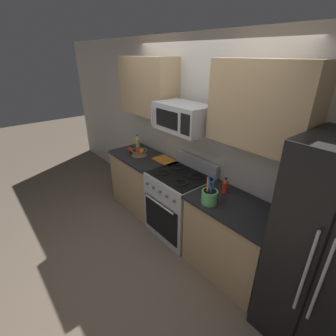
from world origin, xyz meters
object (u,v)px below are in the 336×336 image
Objects in this scene: fruit_basket at (139,152)px; apple_loose at (130,150)px; range_oven at (179,204)px; bottle_oil at (138,142)px; bottle_hot_sauce at (225,186)px; cutting_board at (166,160)px; refrigerator at (333,256)px; utensil_crock at (210,196)px; microwave at (183,117)px.

fruit_basket reaches higher than apple_loose.
bottle_oil is (-1.19, 0.12, 0.55)m from range_oven.
bottle_hot_sauce is 1.83m from bottle_oil.
range_oven is 2.74× the size of cutting_board.
refrigerator is 7.30× the size of fruit_basket.
fruit_basket is (-1.62, 0.17, -0.03)m from utensil_crock.
utensil_crock is 1.39× the size of bottle_oil.
utensil_crock is 0.31m from bottle_hot_sauce.
refrigerator is at bearing -1.43° from microwave.
bottle_oil is at bearing 175.60° from microwave.
refrigerator is 2.32m from cutting_board.
fruit_basket is at bearing -177.28° from microwave.
cutting_board is 0.71m from bottle_oil.
fruit_basket is 0.29m from bottle_oil.
bottle_hot_sauce is at bearing -2.21° from cutting_board.
microwave reaches higher than cutting_board.
range_oven is at bearing 2.65° from apple_loose.
refrigerator is at bearing -2.61° from bottle_oil.
utensil_crock is at bearing -9.31° from bottle_oil.
bottle_hot_sauce is at bearing 5.49° from apple_loose.
utensil_crock is (0.68, -0.19, 0.52)m from range_oven.
fruit_basket is at bearing 174.00° from utensil_crock.
microwave is 3.74× the size of bottle_hot_sauce.
utensil_crock is at bearing -6.00° from fruit_basket.
refrigerator is at bearing -0.01° from fruit_basket.
bottle_oil is at bearing 177.39° from refrigerator.
bottle_hot_sauce is (-0.04, 0.31, 0.00)m from utensil_crock.
bottle_oil is at bearing -176.42° from cutting_board.
microwave is at bearing -4.40° from bottle_oil.
range_oven is 4.49× the size of bottle_oil.
range_oven reaches higher than cutting_board.
fruit_basket is 0.22m from apple_loose.
utensil_crock reaches higher than fruit_basket.
apple_loose is at bearing -78.66° from bottle_oil.
apple_loose is 1.81m from bottle_hot_sauce.
bottle_hot_sauce reaches higher than apple_loose.
utensil_crock is at bearing -83.35° from bottle_hot_sauce.
fruit_basket is at bearing -28.35° from bottle_oil.
cutting_board is at bearing 161.69° from range_oven.
refrigerator is 4.66× the size of cutting_board.
microwave is 1.18m from fruit_basket.
range_oven is at bearing 179.46° from refrigerator.
bottle_oil is at bearing 101.34° from apple_loose.
bottle_oil is at bearing 151.65° from fruit_basket.
microwave is 2.88× the size of bottle_oil.
microwave is 1.37m from apple_loose.
apple_loose is at bearing -177.35° from range_oven.
bottle_hot_sauce reaches higher than cutting_board.
cutting_board is 2.13× the size of bottle_hot_sauce.
bottle_hot_sauce is (0.64, 0.09, -0.68)m from microwave.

